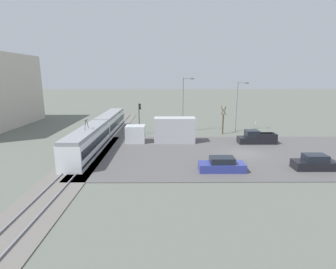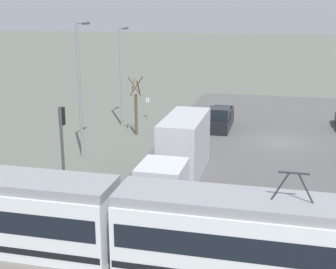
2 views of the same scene
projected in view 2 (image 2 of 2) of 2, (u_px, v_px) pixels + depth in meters
ground_plane at (279, 143)px, 36.59m from camera, size 320.00×320.00×0.00m
road_surface at (279, 142)px, 36.58m from camera, size 18.26×39.84×0.08m
light_rail_tram at (116, 224)px, 19.13m from camera, size 27.11×2.61×4.41m
box_truck at (180, 154)px, 27.94m from camera, size 2.32×10.11×3.67m
pickup_truck at (220, 120)px, 40.46m from camera, size 1.90×5.39×1.93m
traffic_light_pole at (63, 141)px, 24.74m from camera, size 0.28×0.47×5.21m
street_tree at (136, 109)px, 38.27m from camera, size 1.15×0.95×4.86m
street_lamp_near_crossing at (80, 82)px, 31.76m from camera, size 0.36×1.95×9.36m
street_lamp_mid_block at (121, 70)px, 40.77m from camera, size 0.36×1.95×8.64m
no_parking_sign at (148, 106)px, 43.96m from camera, size 0.32×0.08×2.04m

